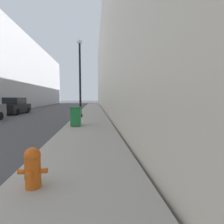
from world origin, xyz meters
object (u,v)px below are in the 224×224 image
Objects in this scene: trash_bin at (76,116)px; parked_sedan_near at (15,106)px; fire_hydrant at (33,167)px; lamppost at (80,75)px.

parked_sedan_near reaches higher than trash_bin.
fire_hydrant is 18.69m from parked_sedan_near.
lamppost is at bearing 91.08° from trash_bin.
lamppost reaches higher than trash_bin.
trash_bin is (0.04, 7.01, 0.18)m from fire_hydrant.
lamppost reaches higher than fire_hydrant.
lamppost reaches higher than parked_sedan_near.
parked_sedan_near is at bearing 144.33° from lamppost.
lamppost is 9.75m from parked_sedan_near.
fire_hydrant is 0.67× the size of trash_bin.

